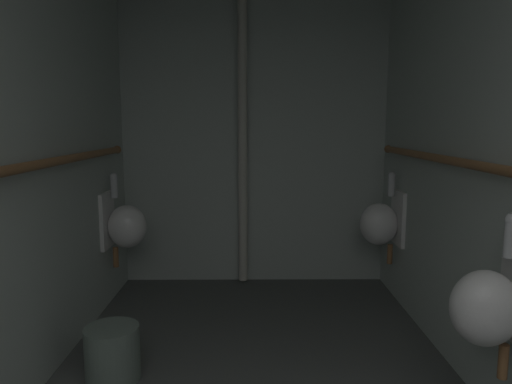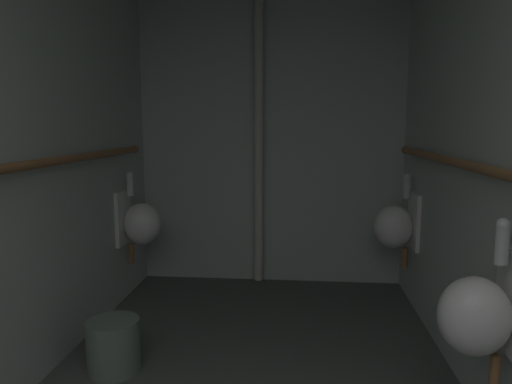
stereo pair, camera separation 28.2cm
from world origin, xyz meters
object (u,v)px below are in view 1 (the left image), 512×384
Objects in this scene: urinal_right_far at (382,223)px; waste_bin at (113,353)px; urinal_right_mid at (490,306)px; standpipe_back_wall at (243,139)px; urinal_left_mid at (124,225)px.

waste_bin is at bearing -146.48° from urinal_right_far.
urinal_right_mid is at bearing -16.58° from waste_bin.
waste_bin is (-1.84, -1.22, -0.49)m from urinal_right_far.
urinal_right_far is 0.29× the size of standpipe_back_wall.
standpipe_back_wall reaches higher than urinal_right_mid.
standpipe_back_wall is 8.30× the size of waste_bin.
standpipe_back_wall is at bearing 117.17° from urinal_right_mid.
urinal_right_far is 2.26m from waste_bin.
urinal_left_mid is at bearing -151.40° from standpipe_back_wall.
urinal_left_mid is at bearing -178.02° from urinal_right_far.
waste_bin is at bearing 163.42° from urinal_right_mid.
urinal_right_far reaches higher than waste_bin.
urinal_right_mid is 1.98m from waste_bin.
urinal_right_far is at bearing 90.00° from urinal_right_mid.
waste_bin is (-0.71, -1.65, -1.15)m from standpipe_back_wall.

